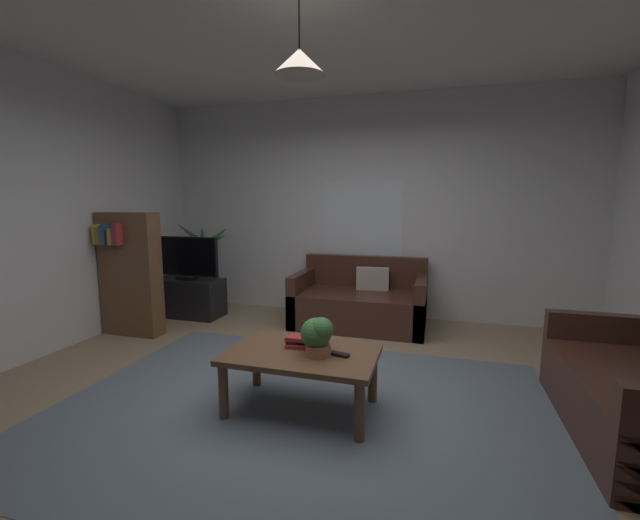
{
  "coord_description": "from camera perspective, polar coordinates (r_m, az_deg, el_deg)",
  "views": [
    {
      "loc": [
        0.92,
        -2.83,
        1.53
      ],
      "look_at": [
        0.0,
        0.3,
        1.05
      ],
      "focal_mm": 22.74,
      "sensor_mm": 36.0,
      "label": 1
    }
  ],
  "objects": [
    {
      "name": "book_on_table_1",
      "position": [
        3.1,
        -3.39,
        -11.41
      ],
      "size": [
        0.16,
        0.11,
        0.02
      ],
      "primitive_type": "cube",
      "rotation": [
        0.0,
        0.0,
        0.22
      ],
      "color": "black",
      "rests_on": "coffee_table"
    },
    {
      "name": "potted_palm_corner",
      "position": [
        6.06,
        -15.93,
        -1.22
      ],
      "size": [
        0.82,
        0.87,
        1.25
      ],
      "color": "#4C4C51",
      "rests_on": "ground"
    },
    {
      "name": "tv",
      "position": [
        5.58,
        -18.35,
        0.34
      ],
      "size": [
        0.92,
        0.16,
        0.57
      ],
      "color": "black",
      "rests_on": "tv_stand"
    },
    {
      "name": "couch_under_window",
      "position": [
        5.04,
        5.64,
        -6.12
      ],
      "size": [
        1.58,
        0.9,
        0.82
      ],
      "color": "#47281E",
      "rests_on": "ground"
    },
    {
      "name": "tv_stand",
      "position": [
        5.7,
        -17.97,
        -5.04
      ],
      "size": [
        0.9,
        0.44,
        0.5
      ],
      "primitive_type": "cube",
      "color": "black",
      "rests_on": "ground"
    },
    {
      "name": "coffee_table",
      "position": [
        3.03,
        -2.7,
        -14.01
      ],
      "size": [
        1.09,
        0.66,
        0.44
      ],
      "color": "brown",
      "rests_on": "ground"
    },
    {
      "name": "rug",
      "position": [
        3.17,
        -2.71,
        -20.36
      ],
      "size": [
        3.63,
        2.73,
        0.01
      ],
      "primitive_type": "cube",
      "color": "slate",
      "rests_on": "ground"
    },
    {
      "name": "ceiling",
      "position": [
        3.26,
        -1.76,
        32.64
      ],
      "size": [
        5.59,
        4.97,
        0.02
      ],
      "primitive_type": "cube",
      "color": "white"
    },
    {
      "name": "window_pane",
      "position": [
        5.41,
        5.98,
        4.96
      ],
      "size": [
        1.05,
        0.01,
        1.13
      ],
      "primitive_type": "cube",
      "color": "white"
    },
    {
      "name": "remote_on_table_0",
      "position": [
        3.05,
        0.02,
        -12.27
      ],
      "size": [
        0.09,
        0.17,
        0.02
      ],
      "primitive_type": "cube",
      "rotation": [
        0.0,
        0.0,
        0.26
      ],
      "color": "black",
      "rests_on": "coffee_table"
    },
    {
      "name": "bookshelf_corner",
      "position": [
        5.08,
        -25.2,
        -1.62
      ],
      "size": [
        0.7,
        0.31,
        1.4
      ],
      "color": "brown",
      "rests_on": "ground"
    },
    {
      "name": "wall_left",
      "position": [
        4.69,
        -36.76,
        5.51
      ],
      "size": [
        0.06,
        4.97,
        2.86
      ],
      "primitive_type": "cube",
      "color": "silver",
      "rests_on": "ground"
    },
    {
      "name": "potted_plant_on_table",
      "position": [
        2.9,
        -0.33,
        -10.45
      ],
      "size": [
        0.24,
        0.22,
        0.28
      ],
      "color": "#B77051",
      "rests_on": "coffee_table"
    },
    {
      "name": "remote_on_table_1",
      "position": [
        2.94,
        2.58,
        -13.1
      ],
      "size": [
        0.17,
        0.08,
        0.02
      ],
      "primitive_type": "cube",
      "rotation": [
        0.0,
        0.0,
        1.35
      ],
      "color": "black",
      "rests_on": "coffee_table"
    },
    {
      "name": "book_on_table_2",
      "position": [
        3.1,
        -3.3,
        -10.89
      ],
      "size": [
        0.16,
        0.12,
        0.03
      ],
      "primitive_type": "cube",
      "rotation": [
        0.0,
        0.0,
        0.03
      ],
      "color": "#B22D2D",
      "rests_on": "coffee_table"
    },
    {
      "name": "floor",
      "position": [
        3.35,
        -1.53,
        -19.01
      ],
      "size": [
        5.59,
        4.97,
        0.02
      ],
      "primitive_type": "cube",
      "color": "#9E8466",
      "rests_on": "ground"
    },
    {
      "name": "wall_back",
      "position": [
        5.42,
        6.65,
        7.26
      ],
      "size": [
        5.71,
        0.06,
        2.86
      ],
      "primitive_type": "cube",
      "color": "silver",
      "rests_on": "ground"
    },
    {
      "name": "pendant_lamp",
      "position": [
        2.94,
        -3.0,
        26.09
      ],
      "size": [
        0.34,
        0.34,
        0.52
      ],
      "color": "black"
    },
    {
      "name": "book_on_table_0",
      "position": [
        3.1,
        -3.25,
        -11.9
      ],
      "size": [
        0.17,
        0.13,
        0.03
      ],
      "primitive_type": "cube",
      "rotation": [
        0.0,
        0.0,
        0.13
      ],
      "color": "#B22D2D",
      "rests_on": "coffee_table"
    }
  ]
}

